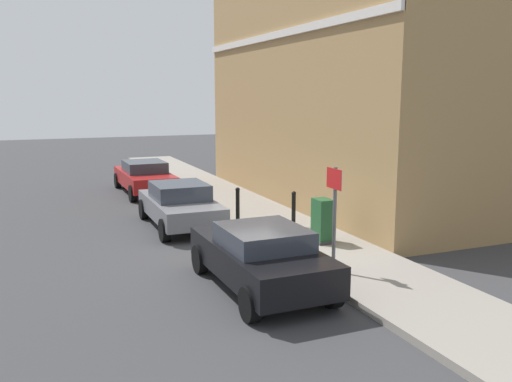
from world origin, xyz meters
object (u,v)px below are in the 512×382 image
utility_cabinet (322,222)px  bollard_far_kerb (238,203)px  car_black (261,256)px  car_red (145,176)px  street_sign (334,204)px  bollard_near_cabinet (294,207)px  car_grey (180,204)px

utility_cabinet → bollard_far_kerb: size_ratio=1.11×
utility_cabinet → car_black: bearing=-140.2°
utility_cabinet → bollard_far_kerb: (-1.18, 3.13, 0.02)m
car_red → bollard_far_kerb: car_red is taller
car_black → car_red: bearing=-0.7°
car_black → utility_cabinet: car_black is taller
car_black → street_sign: (1.72, 0.04, 0.95)m
bollard_near_cabinet → bollard_far_kerb: bearing=136.0°
car_grey → bollard_far_kerb: car_grey is taller
car_grey → street_sign: size_ratio=1.78×
bollard_far_kerb → street_sign: (0.22, -5.33, 0.96)m
car_black → bollard_near_cabinet: bearing=-34.8°
car_grey → car_red: bearing=-1.0°
car_red → street_sign: size_ratio=1.96×
car_grey → street_sign: (1.88, -5.85, 0.97)m
bollard_near_cabinet → car_black: bearing=-124.0°
bollard_far_kerb → street_sign: bearing=-87.7°
bollard_near_cabinet → bollard_far_kerb: 1.78m
utility_cabinet → bollard_near_cabinet: size_ratio=1.11×
car_red → street_sign: (1.74, -12.01, 0.97)m
car_red → utility_cabinet: (2.71, -9.81, -0.01)m
car_black → car_grey: bearing=0.7°
utility_cabinet → bollard_far_kerb: bearing=110.7°
car_grey → bollard_near_cabinet: bearing=-120.7°
car_black → car_red: size_ratio=0.90×
street_sign → car_black: bearing=-178.8°
car_grey → bollard_far_kerb: bearing=-107.2°
utility_cabinet → bollard_near_cabinet: (0.10, 1.89, 0.02)m
utility_cabinet → bollard_near_cabinet: 1.89m
car_grey → bollard_far_kerb: (1.66, -0.52, 0.01)m
street_sign → utility_cabinet: bearing=66.3°
car_red → bollard_near_cabinet: size_ratio=4.33×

